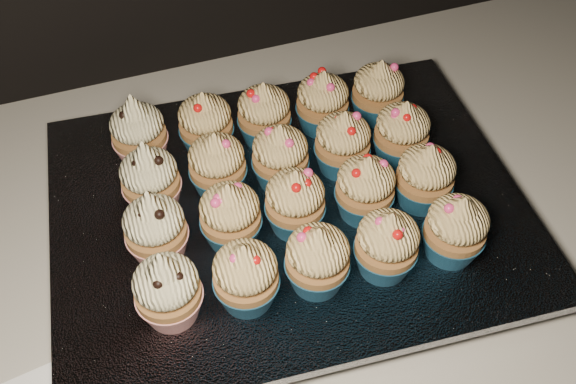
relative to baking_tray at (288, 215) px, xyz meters
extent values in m
cube|color=beige|center=(-0.09, 0.02, -0.03)|extent=(2.44, 0.64, 0.04)
cube|color=black|center=(0.00, 0.00, 0.00)|extent=(0.50, 0.40, 0.02)
cube|color=silver|center=(0.00, 0.00, 0.02)|extent=(0.54, 0.44, 0.01)
cone|color=#A61718|center=(-0.15, -0.09, 0.04)|extent=(0.06, 0.06, 0.03)
ellipsoid|color=#FCEFB1|center=(-0.15, -0.09, 0.08)|extent=(0.06, 0.06, 0.04)
cone|color=#FCEFB1|center=(-0.15, -0.09, 0.10)|extent=(0.03, 0.03, 0.03)
cone|color=navy|center=(-0.08, -0.10, 0.04)|extent=(0.06, 0.06, 0.03)
ellipsoid|color=#F8CE7D|center=(-0.08, -0.10, 0.08)|extent=(0.06, 0.06, 0.04)
cone|color=#F8CE7D|center=(-0.08, -0.10, 0.10)|extent=(0.03, 0.03, 0.02)
cone|color=navy|center=(-0.01, -0.11, 0.04)|extent=(0.06, 0.06, 0.03)
ellipsoid|color=#F8CE7D|center=(-0.01, -0.11, 0.08)|extent=(0.06, 0.06, 0.04)
cone|color=#F8CE7D|center=(-0.01, -0.11, 0.10)|extent=(0.03, 0.03, 0.02)
cone|color=navy|center=(0.06, -0.11, 0.04)|extent=(0.06, 0.06, 0.03)
ellipsoid|color=#F8CE7D|center=(0.06, -0.11, 0.08)|extent=(0.06, 0.06, 0.04)
cone|color=#F8CE7D|center=(0.06, -0.11, 0.10)|extent=(0.03, 0.03, 0.02)
cone|color=navy|center=(0.13, -0.12, 0.04)|extent=(0.06, 0.06, 0.03)
ellipsoid|color=#F8CE7D|center=(0.13, -0.12, 0.08)|extent=(0.06, 0.06, 0.04)
cone|color=#F8CE7D|center=(0.13, -0.12, 0.10)|extent=(0.03, 0.03, 0.02)
cone|color=#A61718|center=(-0.15, -0.02, 0.04)|extent=(0.06, 0.06, 0.03)
ellipsoid|color=#FCEFB1|center=(-0.15, -0.02, 0.08)|extent=(0.06, 0.06, 0.04)
cone|color=#FCEFB1|center=(-0.15, -0.02, 0.10)|extent=(0.03, 0.03, 0.03)
cone|color=navy|center=(-0.07, -0.03, 0.04)|extent=(0.06, 0.06, 0.03)
ellipsoid|color=#F8CE7D|center=(-0.07, -0.03, 0.08)|extent=(0.06, 0.06, 0.04)
cone|color=#F8CE7D|center=(-0.07, -0.03, 0.10)|extent=(0.03, 0.03, 0.02)
cone|color=navy|center=(0.00, -0.03, 0.04)|extent=(0.06, 0.06, 0.03)
ellipsoid|color=#F8CE7D|center=(0.00, -0.03, 0.08)|extent=(0.06, 0.06, 0.04)
cone|color=#F8CE7D|center=(0.00, -0.03, 0.10)|extent=(0.03, 0.03, 0.02)
cone|color=navy|center=(0.07, -0.04, 0.04)|extent=(0.06, 0.06, 0.03)
ellipsoid|color=#F8CE7D|center=(0.07, -0.04, 0.08)|extent=(0.06, 0.06, 0.04)
cone|color=#F8CE7D|center=(0.07, -0.04, 0.10)|extent=(0.03, 0.03, 0.02)
cone|color=navy|center=(0.14, -0.05, 0.04)|extent=(0.06, 0.06, 0.03)
ellipsoid|color=#F8CE7D|center=(0.14, -0.05, 0.08)|extent=(0.06, 0.06, 0.04)
cone|color=#F8CE7D|center=(0.14, -0.05, 0.10)|extent=(0.03, 0.03, 0.02)
cone|color=#A61718|center=(-0.14, 0.05, 0.04)|extent=(0.06, 0.06, 0.03)
ellipsoid|color=#FCEFB1|center=(-0.14, 0.05, 0.08)|extent=(0.06, 0.06, 0.04)
cone|color=#FCEFB1|center=(-0.14, 0.05, 0.10)|extent=(0.03, 0.03, 0.03)
cone|color=navy|center=(-0.07, 0.04, 0.04)|extent=(0.06, 0.06, 0.03)
ellipsoid|color=#F8CE7D|center=(-0.07, 0.04, 0.08)|extent=(0.06, 0.06, 0.04)
cone|color=#F8CE7D|center=(-0.07, 0.04, 0.10)|extent=(0.03, 0.03, 0.02)
cone|color=navy|center=(0.00, 0.03, 0.04)|extent=(0.06, 0.06, 0.03)
ellipsoid|color=#F8CE7D|center=(0.00, 0.03, 0.08)|extent=(0.06, 0.06, 0.04)
cone|color=#F8CE7D|center=(0.00, 0.03, 0.10)|extent=(0.03, 0.03, 0.02)
cone|color=navy|center=(0.07, 0.03, 0.04)|extent=(0.06, 0.06, 0.03)
ellipsoid|color=#F8CE7D|center=(0.07, 0.03, 0.08)|extent=(0.06, 0.06, 0.04)
cone|color=#F8CE7D|center=(0.07, 0.03, 0.10)|extent=(0.03, 0.03, 0.02)
cone|color=navy|center=(0.14, 0.02, 0.04)|extent=(0.06, 0.06, 0.03)
ellipsoid|color=#F8CE7D|center=(0.14, 0.02, 0.08)|extent=(0.06, 0.06, 0.04)
cone|color=#F8CE7D|center=(0.14, 0.02, 0.10)|extent=(0.03, 0.03, 0.02)
cone|color=#A61718|center=(-0.13, 0.12, 0.04)|extent=(0.06, 0.06, 0.03)
ellipsoid|color=#FCEFB1|center=(-0.13, 0.12, 0.08)|extent=(0.06, 0.06, 0.04)
cone|color=#FCEFB1|center=(-0.13, 0.12, 0.10)|extent=(0.03, 0.03, 0.03)
cone|color=navy|center=(-0.06, 0.11, 0.04)|extent=(0.06, 0.06, 0.03)
ellipsoid|color=#F8CE7D|center=(-0.06, 0.11, 0.08)|extent=(0.06, 0.06, 0.04)
cone|color=#F8CE7D|center=(-0.06, 0.11, 0.10)|extent=(0.03, 0.03, 0.02)
cone|color=navy|center=(0.01, 0.10, 0.04)|extent=(0.06, 0.06, 0.03)
ellipsoid|color=#F8CE7D|center=(0.01, 0.10, 0.08)|extent=(0.06, 0.06, 0.04)
cone|color=#F8CE7D|center=(0.01, 0.10, 0.10)|extent=(0.03, 0.03, 0.02)
cone|color=navy|center=(0.08, 0.10, 0.04)|extent=(0.06, 0.06, 0.03)
ellipsoid|color=#F8CE7D|center=(0.08, 0.10, 0.08)|extent=(0.06, 0.06, 0.04)
cone|color=#F8CE7D|center=(0.08, 0.10, 0.10)|extent=(0.03, 0.03, 0.02)
cone|color=navy|center=(0.15, 0.10, 0.04)|extent=(0.06, 0.06, 0.03)
ellipsoid|color=#F8CE7D|center=(0.15, 0.10, 0.08)|extent=(0.06, 0.06, 0.04)
cone|color=#F8CE7D|center=(0.15, 0.10, 0.10)|extent=(0.03, 0.03, 0.02)
camera|label=1|loc=(-0.15, -0.43, 0.56)|focal=40.00mm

